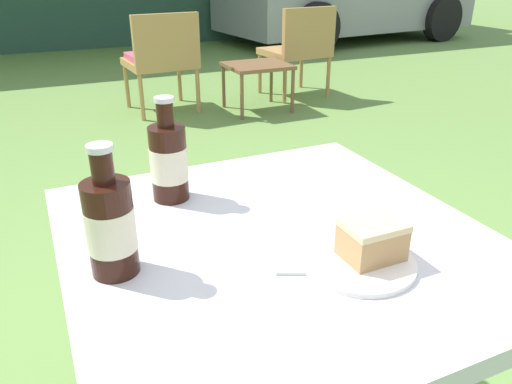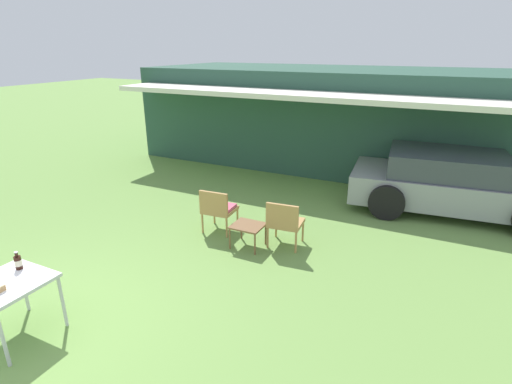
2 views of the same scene
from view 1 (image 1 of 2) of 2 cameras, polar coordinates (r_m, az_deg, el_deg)
name	(u,v)px [view 1 (image 1 of 2)]	position (r m, az deg, el deg)	size (l,w,h in m)	color
parked_car	(344,0)	(8.70, 10.04, 20.78)	(4.20, 2.30, 1.25)	gray
wicker_chair_cushioned	(161,56)	(4.43, -10.76, 14.98)	(0.58, 0.55, 0.84)	#B2844C
wicker_chair_plain	(299,46)	(4.89, 4.99, 16.28)	(0.60, 0.56, 0.84)	#B2844C
garden_side_table	(257,69)	(4.43, 0.17, 13.85)	(0.52, 0.47, 0.41)	brown
patio_table	(277,268)	(1.01, 2.38, -8.63)	(0.79, 0.82, 0.74)	silver
cake_on_plate	(366,249)	(0.89, 12.47, -6.37)	(0.20, 0.20, 0.08)	white
cola_bottle_near	(169,161)	(1.10, -9.94, 3.53)	(0.08, 0.08, 0.23)	black
cola_bottle_far	(110,225)	(0.85, -16.31, -3.70)	(0.08, 0.08, 0.23)	black
fork	(326,273)	(0.86, 7.97, -9.11)	(0.16, 0.08, 0.01)	silver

